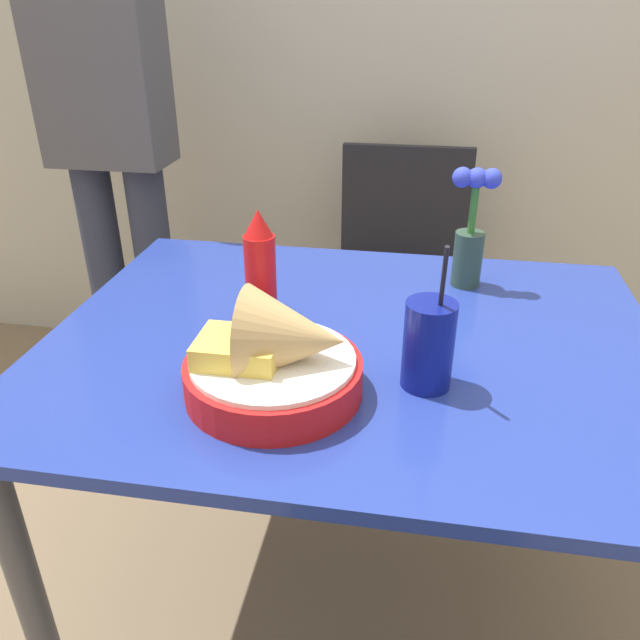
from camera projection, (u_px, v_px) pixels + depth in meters
ground_plane at (345, 606)px, 1.46m from camera, size 12.00×12.00×0.00m
dining_table at (351, 382)px, 1.17m from camera, size 1.09×0.85×0.72m
chair_far_window at (400, 264)px, 1.96m from camera, size 0.40×0.40×0.86m
food_basket at (280, 359)px, 0.94m from camera, size 0.27×0.27×0.18m
ketchup_bottle at (260, 270)px, 1.13m from camera, size 0.06×0.06×0.22m
drink_cup at (428, 347)px, 0.96m from camera, size 0.08×0.08×0.25m
flower_vase at (470, 234)px, 1.27m from camera, size 0.10×0.06×0.25m
person_standing at (105, 99)px, 1.66m from camera, size 0.32×0.19×1.75m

